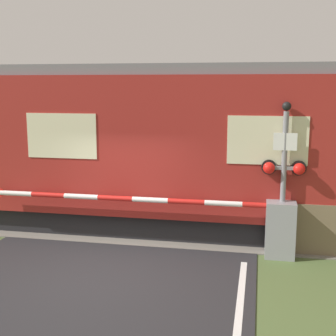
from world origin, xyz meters
TOP-DOWN VIEW (x-y plane):
  - ground_plane at (0.00, 0.00)m, footprint 80.00×80.00m
  - track_bed at (0.00, 3.13)m, footprint 36.00×3.20m
  - train at (3.01, 3.13)m, footprint 16.32×2.86m
  - crossing_barrier at (2.72, 1.49)m, footprint 6.67×0.44m
  - signal_post at (3.36, 1.57)m, footprint 0.89×0.26m

SIDE VIEW (x-z plane):
  - ground_plane at x=0.00m, z-range 0.00..0.00m
  - track_bed at x=0.00m, z-range -0.04..0.09m
  - crossing_barrier at x=2.72m, z-range 0.10..1.28m
  - signal_post at x=3.36m, z-range 0.22..3.42m
  - train at x=3.01m, z-range 0.05..4.02m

